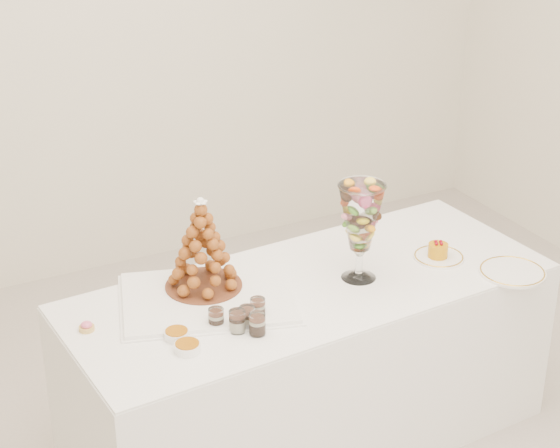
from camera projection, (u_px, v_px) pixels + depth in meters
room_walls at (301, 9)px, 2.83m from camera, size 4.54×4.04×2.82m
buffet_table at (309, 364)px, 3.65m from camera, size 1.90×0.85×0.71m
lace_tray at (208, 298)px, 3.38m from camera, size 0.72×0.62×0.02m
macaron_vase at (361, 219)px, 3.44m from camera, size 0.17×0.17×0.38m
cake_plate at (439, 257)px, 3.69m from camera, size 0.20×0.20×0.01m
spare_plate at (512, 272)px, 3.57m from camera, size 0.25×0.25×0.01m
pink_tart at (87, 327)px, 3.20m from camera, size 0.05×0.05×0.03m
verrine_a at (216, 318)px, 3.20m from camera, size 0.07×0.07×0.07m
verrine_b at (247, 317)px, 3.21m from camera, size 0.07×0.07×0.08m
verrine_c at (258, 308)px, 3.27m from camera, size 0.06×0.06×0.07m
verrine_d at (237, 321)px, 3.18m from camera, size 0.07×0.07×0.08m
verrine_e at (257, 324)px, 3.17m from camera, size 0.06×0.06×0.08m
ramekin_back at (177, 335)px, 3.15m from camera, size 0.09×0.09×0.03m
ramekin_front at (187, 348)px, 3.08m from camera, size 0.09×0.09×0.03m
croquembouche at (202, 244)px, 3.37m from camera, size 0.28×0.28×0.36m
mousse_cake at (438, 250)px, 3.67m from camera, size 0.08×0.08×0.07m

